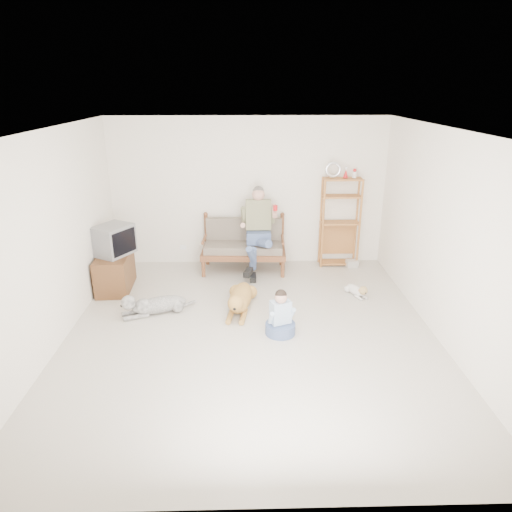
{
  "coord_description": "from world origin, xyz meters",
  "views": [
    {
      "loc": [
        -0.07,
        -5.46,
        3.19
      ],
      "look_at": [
        0.09,
        1.0,
        0.76
      ],
      "focal_mm": 32.0,
      "sensor_mm": 36.0,
      "label": 1
    }
  ],
  "objects_px": {
    "etagere": "(340,221)",
    "tv_stand": "(115,272)",
    "golden_retriever": "(240,299)",
    "loveseat": "(244,244)"
  },
  "relations": [
    {
      "from": "etagere",
      "to": "tv_stand",
      "type": "xyz_separation_m",
      "value": [
        -3.9,
        -1.01,
        -0.55
      ]
    },
    {
      "from": "tv_stand",
      "to": "etagere",
      "type": "bearing_deg",
      "value": 11.6
    },
    {
      "from": "loveseat",
      "to": "golden_retriever",
      "type": "height_order",
      "value": "loveseat"
    },
    {
      "from": "loveseat",
      "to": "tv_stand",
      "type": "relative_size",
      "value": 1.65
    },
    {
      "from": "etagere",
      "to": "tv_stand",
      "type": "relative_size",
      "value": 2.09
    },
    {
      "from": "etagere",
      "to": "loveseat",
      "type": "bearing_deg",
      "value": -173.65
    },
    {
      "from": "etagere",
      "to": "golden_retriever",
      "type": "height_order",
      "value": "etagere"
    },
    {
      "from": "tv_stand",
      "to": "loveseat",
      "type": "bearing_deg",
      "value": 17.94
    },
    {
      "from": "etagere",
      "to": "tv_stand",
      "type": "height_order",
      "value": "etagere"
    },
    {
      "from": "golden_retriever",
      "to": "etagere",
      "type": "bearing_deg",
      "value": 52.26
    }
  ]
}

